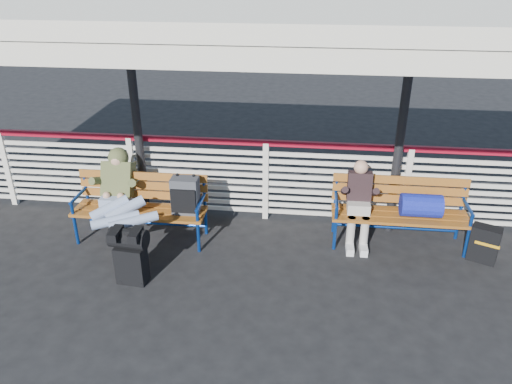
# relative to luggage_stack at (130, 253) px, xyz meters

# --- Properties ---
(ground) EXTENTS (60.00, 60.00, 0.00)m
(ground) POSITION_rel_luggage_stack_xyz_m (1.44, -0.11, -0.40)
(ground) COLOR black
(ground) RESTS_ON ground
(fence) EXTENTS (12.08, 0.08, 1.24)m
(fence) POSITION_rel_luggage_stack_xyz_m (1.44, 1.79, 0.26)
(fence) COLOR silver
(fence) RESTS_ON ground
(canopy) EXTENTS (12.60, 3.60, 3.16)m
(canopy) POSITION_rel_luggage_stack_xyz_m (1.44, 0.75, 2.64)
(canopy) COLOR silver
(canopy) RESTS_ON ground
(luggage_stack) EXTENTS (0.46, 0.29, 0.73)m
(luggage_stack) POSITION_rel_luggage_stack_xyz_m (0.00, 0.00, 0.00)
(luggage_stack) COLOR black
(luggage_stack) RESTS_ON ground
(bench_left) EXTENTS (1.80, 0.56, 0.97)m
(bench_left) POSITION_rel_luggage_stack_xyz_m (0.04, 1.03, 0.21)
(bench_left) COLOR #965C1D
(bench_left) RESTS_ON ground
(bench_right) EXTENTS (1.80, 0.56, 0.92)m
(bench_right) POSITION_rel_luggage_stack_xyz_m (3.40, 1.28, 0.18)
(bench_right) COLOR #965C1D
(bench_right) RESTS_ON ground
(traveler_man) EXTENTS (0.94, 1.64, 0.77)m
(traveler_man) POSITION_rel_luggage_stack_xyz_m (-0.35, 0.69, 0.27)
(traveler_man) COLOR #93A2C6
(traveler_man) RESTS_ON ground
(companion_person) EXTENTS (0.32, 0.66, 1.15)m
(companion_person) POSITION_rel_luggage_stack_xyz_m (2.75, 1.27, 0.20)
(companion_person) COLOR #B0A9A0
(companion_person) RESTS_ON ground
(suitcase_side) EXTENTS (0.40, 0.34, 0.49)m
(suitcase_side) POSITION_rel_luggage_stack_xyz_m (4.35, 0.97, -0.15)
(suitcase_side) COLOR black
(suitcase_side) RESTS_ON ground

